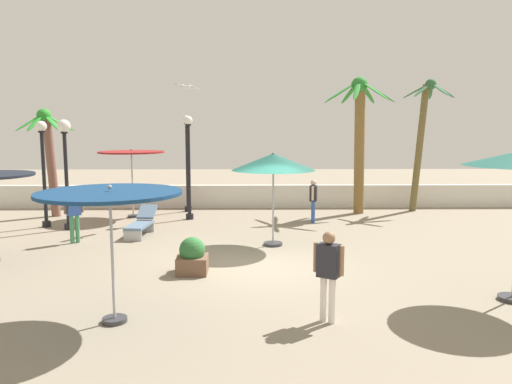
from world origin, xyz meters
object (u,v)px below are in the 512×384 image
palm_tree_0 (359,130)px  planter (192,257)px  patio_umbrella_3 (131,155)px  lamp_post_2 (189,161)px  lounge_chair_0 (141,222)px  lamp_post_0 (43,163)px  guest_2 (74,210)px  palm_tree_1 (49,148)px  lamp_post_1 (65,156)px  seagull_0 (187,86)px  patio_umbrella_2 (110,199)px  palm_tree_2 (422,131)px  patio_umbrella_5 (273,163)px  guest_1 (313,197)px  guest_0 (328,268)px  lamp_post_3 (187,159)px

palm_tree_0 → planter: 10.18m
patio_umbrella_3 → palm_tree_0: (8.63, 0.75, 0.94)m
lamp_post_2 → lounge_chair_0: lamp_post_2 is taller
lamp_post_0 → guest_2: lamp_post_0 is taller
patio_umbrella_3 → guest_2: size_ratio=1.58×
palm_tree_0 → lamp_post_0: bearing=-167.1°
lamp_post_0 → planter: lamp_post_0 is taller
patio_umbrella_3 → palm_tree_1: palm_tree_1 is taller
palm_tree_0 → lamp_post_1: size_ratio=1.46×
palm_tree_0 → seagull_0: palm_tree_0 is taller
patio_umbrella_2 → planter: bearing=70.4°
patio_umbrella_2 → palm_tree_2: palm_tree_2 is taller
patio_umbrella_5 → guest_1: bearing=64.9°
patio_umbrella_2 → patio_umbrella_5: 6.35m
palm_tree_1 → lamp_post_2: 5.39m
patio_umbrella_3 → lounge_chair_0: bearing=-72.4°
palm_tree_2 → planter: (-8.24, -8.51, -2.83)m
patio_umbrella_2 → lamp_post_2: size_ratio=0.64×
lamp_post_2 → seagull_0: 2.68m
palm_tree_0 → lamp_post_1: (-10.25, -2.99, -0.84)m
lamp_post_1 → lamp_post_2: 4.20m
lamp_post_0 → lamp_post_2: lamp_post_2 is taller
patio_umbrella_2 → seagull_0: bearing=88.6°
lamp_post_1 → guest_0: (7.32, -7.95, -1.47)m
palm_tree_2 → guest_0: size_ratio=3.28×
palm_tree_1 → lounge_chair_0: size_ratio=2.13×
patio_umbrella_3 → lamp_post_2: size_ratio=0.69×
guest_0 → guest_2: 8.81m
lamp_post_0 → guest_0: lamp_post_0 is taller
palm_tree_2 → guest_0: palm_tree_2 is taller
lamp_post_2 → palm_tree_0: bearing=10.5°
lamp_post_1 → guest_1: lamp_post_1 is taller
guest_1 → patio_umbrella_5: bearing=-115.1°
patio_umbrella_3 → planter: 8.10m
lounge_chair_0 → guest_2: guest_2 is taller
palm_tree_1 → planter: size_ratio=4.77×
palm_tree_2 → planter: bearing=-134.1°
lamp_post_2 → lounge_chair_0: size_ratio=1.97×
patio_umbrella_5 → planter: bearing=-126.6°
patio_umbrella_5 → lamp_post_3: lamp_post_3 is taller
lamp_post_3 → planter: size_ratio=4.50×
patio_umbrella_2 → lamp_post_2: (0.16, 9.69, 0.01)m
patio_umbrella_2 → planter: patio_umbrella_2 is taller
planter → guest_0: bearing=-47.8°
lounge_chair_0 → guest_0: size_ratio=1.19×
seagull_0 → lamp_post_1: bearing=-164.1°
lamp_post_1 → patio_umbrella_3: bearing=54.1°
palm_tree_0 → guest_0: palm_tree_0 is taller
guest_2 → seagull_0: (2.97, 3.03, 3.76)m
guest_1 → patio_umbrella_2: bearing=-117.2°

